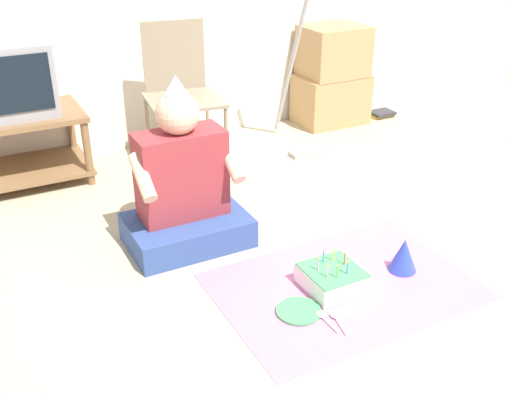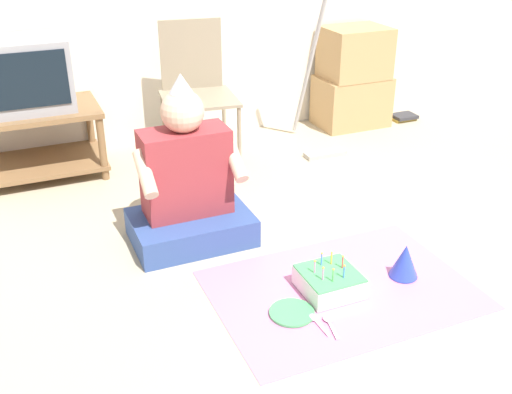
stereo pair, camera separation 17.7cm
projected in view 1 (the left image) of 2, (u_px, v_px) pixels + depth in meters
The scene contains 14 objects.
ground_plane at pixel (397, 308), 2.48m from camera, with size 16.00×16.00×0.00m, color tan.
tv_stand at pixel (21, 142), 3.49m from camera, with size 0.72×0.50×0.42m.
tv at pixel (9, 79), 3.34m from camera, with size 0.45×0.41×0.41m.
folding_chair at pixel (180, 85), 3.66m from camera, with size 0.49×0.49×0.87m.
cardboard_box_stack at pixel (332, 77), 4.39m from camera, with size 0.51×0.36×0.72m.
dust_mop at pixel (301, 94), 3.91m from camera, with size 0.28×0.52×1.25m.
book_pile at pixel (382, 114), 4.65m from camera, with size 0.18×0.14×0.04m.
person_seated at pixel (184, 190), 2.85m from camera, with size 0.57×0.40×0.83m.
party_cloth at pixel (344, 285), 2.62m from camera, with size 1.11×0.77×0.01m.
birthday_cake at pixel (332, 278), 2.59m from camera, with size 0.24×0.24×0.16m.
party_hat_blue at pixel (404, 255), 2.70m from camera, with size 0.13×0.13×0.16m.
paper_plate at pixel (298, 311), 2.45m from camera, with size 0.19×0.19×0.01m.
plastic_spoon_near at pixel (323, 317), 2.41m from camera, with size 0.04×0.15×0.01m.
plastic_spoon_far at pixel (336, 318), 2.41m from camera, with size 0.05×0.14×0.01m.
Camera 1 is at (-1.45, -1.51, 1.52)m, focal length 42.00 mm.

